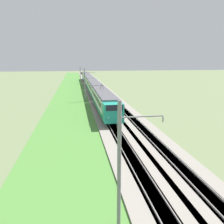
# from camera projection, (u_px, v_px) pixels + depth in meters

# --- Properties ---
(ballast_main) EXTENTS (240.00, 4.40, 0.30)m
(ballast_main) POSITION_uv_depth(u_px,v_px,m) (97.00, 99.00, 54.95)
(ballast_main) COLOR gray
(ballast_main) RESTS_ON ground
(ballast_adjacent) EXTENTS (240.00, 4.40, 0.30)m
(ballast_adjacent) POSITION_uv_depth(u_px,v_px,m) (112.00, 98.00, 55.57)
(ballast_adjacent) COLOR gray
(ballast_adjacent) RESTS_ON ground
(track_main) EXTENTS (240.00, 1.57, 0.45)m
(track_main) POSITION_uv_depth(u_px,v_px,m) (97.00, 99.00, 54.95)
(track_main) COLOR #4C4238
(track_main) RESTS_ON ground
(track_adjacent) EXTENTS (240.00, 1.57, 0.45)m
(track_adjacent) POSITION_uv_depth(u_px,v_px,m) (112.00, 98.00, 55.57)
(track_adjacent) COLOR #4C4238
(track_adjacent) RESTS_ON ground
(grass_verge) EXTENTS (240.00, 10.52, 0.12)m
(grass_verge) POSITION_uv_depth(u_px,v_px,m) (73.00, 100.00, 54.03)
(grass_verge) COLOR #4C8438
(grass_verge) RESTS_ON ground
(passenger_train) EXTENTS (85.48, 2.96, 5.05)m
(passenger_train) POSITION_uv_depth(u_px,v_px,m) (91.00, 83.00, 71.38)
(passenger_train) COLOR teal
(passenger_train) RESTS_ON ground
(catenary_mast_near) EXTENTS (0.22, 2.56, 7.64)m
(catenary_mast_near) POSITION_uv_depth(u_px,v_px,m) (120.00, 166.00, 12.02)
(catenary_mast_near) COLOR slate
(catenary_mast_near) RESTS_ON ground
(catenary_mast_mid) EXTENTS (0.22, 2.56, 7.79)m
(catenary_mast_mid) POSITION_uv_depth(u_px,v_px,m) (85.00, 85.00, 50.90)
(catenary_mast_mid) COLOR slate
(catenary_mast_mid) RESTS_ON ground
(catenary_mast_far) EXTENTS (0.22, 2.56, 7.24)m
(catenary_mast_far) POSITION_uv_depth(u_px,v_px,m) (80.00, 75.00, 89.86)
(catenary_mast_far) COLOR slate
(catenary_mast_far) RESTS_ON ground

